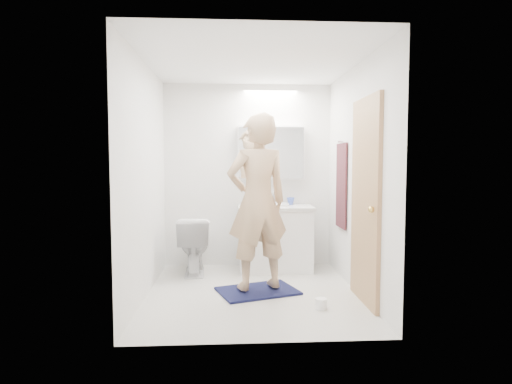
{
  "coord_description": "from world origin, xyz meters",
  "views": [
    {
      "loc": [
        -0.22,
        -4.38,
        1.37
      ],
      "look_at": [
        0.05,
        0.25,
        1.05
      ],
      "focal_mm": 29.73,
      "sensor_mm": 36.0,
      "label": 1
    }
  ],
  "objects": [
    {
      "name": "vanity_cabinet",
      "position": [
        0.34,
        0.96,
        0.39
      ],
      "size": [
        0.9,
        0.55,
        0.78
      ],
      "primitive_type": "cube",
      "color": "white",
      "rests_on": "floor"
    },
    {
      "name": "toilet",
      "position": [
        -0.69,
        0.85,
        0.35
      ],
      "size": [
        0.43,
        0.71,
        0.71
      ],
      "primitive_type": "imported",
      "rotation": [
        0.0,
        0.0,
        3.19
      ],
      "color": "white",
      "rests_on": "floor"
    },
    {
      "name": "towel",
      "position": [
        1.08,
        0.55,
        1.1
      ],
      "size": [
        0.02,
        0.42,
        1.0
      ],
      "primitive_type": "cube",
      "color": "black",
      "rests_on": "wall_right"
    },
    {
      "name": "bath_rug",
      "position": [
        0.05,
        0.02,
        0.01
      ],
      "size": [
        0.93,
        0.78,
        0.02
      ],
      "primitive_type": "cube",
      "rotation": [
        0.0,
        0.0,
        0.33
      ],
      "color": "#141A3F",
      "rests_on": "floor"
    },
    {
      "name": "towel_hook",
      "position": [
        1.07,
        0.55,
        1.62
      ],
      "size": [
        0.07,
        0.02,
        0.02
      ],
      "primitive_type": "cylinder",
      "rotation": [
        0.0,
        1.57,
        0.0
      ],
      "color": "silver",
      "rests_on": "wall_right"
    },
    {
      "name": "floor",
      "position": [
        0.0,
        0.0,
        0.0
      ],
      "size": [
        2.5,
        2.5,
        0.0
      ],
      "primitive_type": "plane",
      "color": "silver",
      "rests_on": "ground"
    },
    {
      "name": "wall_back",
      "position": [
        0.0,
        1.25,
        1.2
      ],
      "size": [
        2.5,
        0.0,
        2.5
      ],
      "primitive_type": "plane",
      "rotation": [
        1.57,
        0.0,
        0.0
      ],
      "color": "white",
      "rests_on": "floor"
    },
    {
      "name": "person",
      "position": [
        0.05,
        0.02,
        0.96
      ],
      "size": [
        0.77,
        0.63,
        1.83
      ],
      "primitive_type": "imported",
      "rotation": [
        0.0,
        0.0,
        3.47
      ],
      "color": "tan",
      "rests_on": "bath_rug"
    },
    {
      "name": "soap_bottle_a",
      "position": [
        0.07,
        1.11,
        0.92
      ],
      "size": [
        0.1,
        0.11,
        0.2
      ],
      "primitive_type": "imported",
      "rotation": [
        0.0,
        0.0,
        0.51
      ],
      "color": "#D4C189",
      "rests_on": "countertop"
    },
    {
      "name": "soap_bottle_b",
      "position": [
        0.14,
        1.15,
        0.91
      ],
      "size": [
        0.11,
        0.11,
        0.18
      ],
      "primitive_type": "imported",
      "rotation": [
        0.0,
        0.0,
        -0.36
      ],
      "color": "#579BBC",
      "rests_on": "countertop"
    },
    {
      "name": "wall_right",
      "position": [
        1.1,
        0.0,
        1.2
      ],
      "size": [
        0.0,
        2.5,
        2.5
      ],
      "primitive_type": "plane",
      "rotation": [
        1.57,
        0.0,
        -1.57
      ],
      "color": "white",
      "rests_on": "floor"
    },
    {
      "name": "countertop",
      "position": [
        0.34,
        0.96,
        0.8
      ],
      "size": [
        0.95,
        0.58,
        0.04
      ],
      "primitive_type": "cube",
      "color": "silver",
      "rests_on": "vanity_cabinet"
    },
    {
      "name": "ceiling",
      "position": [
        0.0,
        0.0,
        2.4
      ],
      "size": [
        2.5,
        2.5,
        0.0
      ],
      "primitive_type": "plane",
      "rotation": [
        3.14,
        0.0,
        0.0
      ],
      "color": "white",
      "rests_on": "floor"
    },
    {
      "name": "door",
      "position": [
        1.08,
        -0.35,
        1.0
      ],
      "size": [
        0.04,
        0.8,
        2.0
      ],
      "primitive_type": "cube",
      "color": "tan",
      "rests_on": "wall_right"
    },
    {
      "name": "mirror_panel",
      "position": [
        0.3,
        1.1,
        1.5
      ],
      "size": [
        0.84,
        0.01,
        0.66
      ],
      "primitive_type": "cube",
      "color": "silver",
      "rests_on": "medicine_cabinet"
    },
    {
      "name": "wall_front",
      "position": [
        0.0,
        -1.25,
        1.2
      ],
      "size": [
        2.5,
        0.0,
        2.5
      ],
      "primitive_type": "plane",
      "rotation": [
        -1.57,
        0.0,
        0.0
      ],
      "color": "white",
      "rests_on": "floor"
    },
    {
      "name": "medicine_cabinet",
      "position": [
        0.3,
        1.18,
        1.5
      ],
      "size": [
        0.88,
        0.14,
        0.7
      ],
      "primitive_type": "cube",
      "color": "white",
      "rests_on": "wall_back"
    },
    {
      "name": "toothbrush_cup",
      "position": [
        0.56,
        1.12,
        0.87
      ],
      "size": [
        0.13,
        0.13,
        0.09
      ],
      "primitive_type": "imported",
      "rotation": [
        0.0,
        0.0,
        -0.43
      ],
      "color": "#4059C0",
      "rests_on": "countertop"
    },
    {
      "name": "sink_basin",
      "position": [
        0.34,
        0.99,
        0.84
      ],
      "size": [
        0.36,
        0.36,
        0.03
      ],
      "primitive_type": "cylinder",
      "color": "white",
      "rests_on": "countertop"
    },
    {
      "name": "door_knob",
      "position": [
        1.04,
        -0.65,
        0.95
      ],
      "size": [
        0.06,
        0.06,
        0.06
      ],
      "primitive_type": "sphere",
      "color": "gold",
      "rests_on": "door"
    },
    {
      "name": "wall_left",
      "position": [
        -1.1,
        0.0,
        1.2
      ],
      "size": [
        0.0,
        2.5,
        2.5
      ],
      "primitive_type": "plane",
      "rotation": [
        1.57,
        0.0,
        1.57
      ],
      "color": "white",
      "rests_on": "floor"
    },
    {
      "name": "faucet",
      "position": [
        0.34,
        1.19,
        0.9
      ],
      "size": [
        0.02,
        0.02,
        0.16
      ],
      "primitive_type": "cylinder",
      "color": "silver",
      "rests_on": "countertop"
    },
    {
      "name": "toilet_paper_roll",
      "position": [
        0.62,
        -0.53,
        0.05
      ],
      "size": [
        0.11,
        0.11,
        0.1
      ],
      "primitive_type": "cylinder",
      "color": "white",
      "rests_on": "floor"
    }
  ]
}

